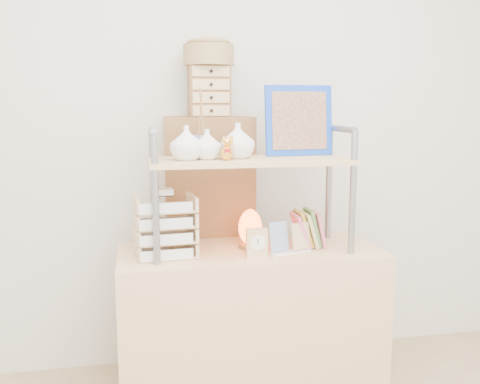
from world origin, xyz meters
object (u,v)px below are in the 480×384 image
Objects in this scene: cabinet at (210,246)px; salt_lamp at (250,228)px; letter_tray at (165,229)px; desk at (250,327)px.

cabinet reaches higher than salt_lamp.
letter_tray is at bearing -120.34° from cabinet.
salt_lamp reaches higher than desk.
letter_tray is at bearing -173.43° from salt_lamp.
desk is at bearing -67.16° from cabinet.
desk is 4.00× the size of letter_tray.
cabinet is 0.41m from salt_lamp.
cabinet is 4.50× the size of letter_tray.
letter_tray is 0.40m from salt_lamp.
letter_tray is at bearing -177.46° from desk.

